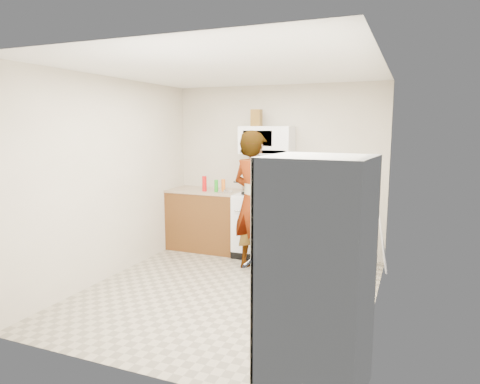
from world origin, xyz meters
The scene contains 20 objects.
floor centered at (0.00, 0.00, 0.00)m, with size 3.60×3.60×0.00m, color gray.
back_wall centered at (0.00, 1.79, 1.25)m, with size 3.20×0.02×2.50m, color beige.
right_wall centered at (1.59, 0.00, 1.25)m, with size 0.02×3.60×2.50m, color beige.
cabinet_left centered at (-1.04, 1.49, 0.45)m, with size 1.12×0.62×0.90m, color brown.
counter_left centered at (-1.04, 1.49, 0.92)m, with size 1.14×0.64×0.04m, color tan.
cabinet_right centered at (0.68, 1.49, 0.45)m, with size 0.80×0.62×0.90m, color brown.
counter_right centered at (0.68, 1.49, 0.92)m, with size 0.82×0.64×0.04m, color tan.
gas_range centered at (-0.10, 1.48, 0.49)m, with size 0.76×0.65×1.13m.
microwave centered at (-0.10, 1.61, 1.70)m, with size 0.76×0.38×0.40m, color white.
person centered at (-0.01, 0.83, 0.92)m, with size 0.67×0.44×1.85m, color tan.
fridge centered at (1.32, -1.48, 0.85)m, with size 0.70×0.70×1.70m, color white.
kettle centered at (0.72, 1.62, 1.03)m, with size 0.15×0.15×0.18m, color white.
jug centered at (-0.24, 1.56, 2.02)m, with size 0.14×0.14×0.24m, color brown.
saucepan centered at (-0.34, 1.57, 1.02)m, with size 0.25×0.25×0.13m, color #A9AAAD.
tray centered at (-0.02, 1.32, 0.96)m, with size 0.25×0.16×0.05m, color white.
bottle_spray centered at (-0.99, 1.33, 1.05)m, with size 0.07×0.07×0.23m, color #BB0E0F.
bottle_hot_sauce centered at (-0.72, 1.43, 1.03)m, with size 0.06×0.06×0.18m, color orange.
bottle_green_cap centered at (-0.79, 1.33, 1.03)m, with size 0.06×0.06×0.18m, color #1C8B19.
pot_lid centered at (-0.66, 1.36, 0.94)m, with size 0.25×0.25×0.01m, color silver.
broom centered at (1.56, 1.21, 0.67)m, with size 0.03×0.03×1.34m, color silver.
Camera 1 is at (1.90, -4.34, 1.89)m, focal length 32.00 mm.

